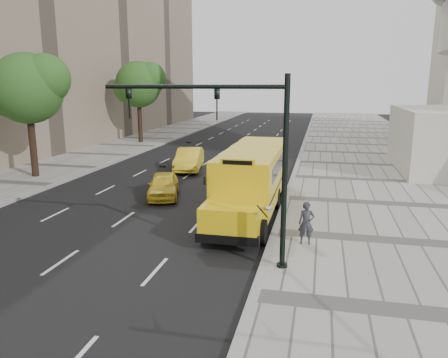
% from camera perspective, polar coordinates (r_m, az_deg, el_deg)
% --- Properties ---
extents(ground, '(140.00, 140.00, 0.00)m').
position_cam_1_polar(ground, '(24.68, -5.91, -1.97)').
color(ground, black).
rests_on(ground, ground).
extents(sidewalk_museum, '(12.00, 140.00, 0.15)m').
position_cam_1_polar(sidewalk_museum, '(23.83, 22.66, -3.23)').
color(sidewalk_museum, '#999691').
rests_on(sidewalk_museum, ground).
extents(sidewalk_far, '(6.00, 140.00, 0.15)m').
position_cam_1_polar(sidewalk_far, '(29.97, -26.29, -0.49)').
color(sidewalk_far, '#999691').
rests_on(sidewalk_far, ground).
extents(curb_museum, '(0.30, 140.00, 0.15)m').
position_cam_1_polar(curb_museum, '(23.50, 8.12, -2.58)').
color(curb_museum, gray).
rests_on(curb_museum, ground).
extents(curb_far, '(0.30, 140.00, 0.15)m').
position_cam_1_polar(curb_far, '(28.20, -21.53, -0.81)').
color(curb_far, gray).
rests_on(curb_far, ground).
extents(tree_b, '(5.00, 4.44, 8.00)m').
position_cam_1_polar(tree_b, '(30.54, -24.17, 10.82)').
color(tree_b, black).
rests_on(tree_b, ground).
extents(tree_c, '(5.16, 4.59, 8.27)m').
position_cam_1_polar(tree_c, '(45.55, -11.02, 12.09)').
color(tree_c, black).
rests_on(tree_c, ground).
extents(school_bus, '(2.96, 11.56, 3.19)m').
position_cam_1_polar(school_bus, '(21.46, 3.85, 0.71)').
color(school_bus, gold).
rests_on(school_bus, ground).
extents(taxi_near, '(2.63, 4.20, 1.33)m').
position_cam_1_polar(taxi_near, '(24.00, -7.93, -0.80)').
color(taxi_near, yellow).
rests_on(taxi_near, ground).
extents(taxi_far, '(2.36, 4.92, 1.55)m').
position_cam_1_polar(taxi_far, '(31.32, -4.58, 2.59)').
color(taxi_far, yellow).
rests_on(taxi_far, ground).
extents(pedestrian, '(0.64, 0.45, 1.63)m').
position_cam_1_polar(pedestrian, '(16.75, 10.70, -5.68)').
color(pedestrian, '#2C2E34').
rests_on(pedestrian, sidewalk_museum).
extents(traffic_signal, '(6.18, 0.36, 6.40)m').
position_cam_1_polar(traffic_signal, '(14.00, 2.27, 4.12)').
color(traffic_signal, black).
rests_on(traffic_signal, ground).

